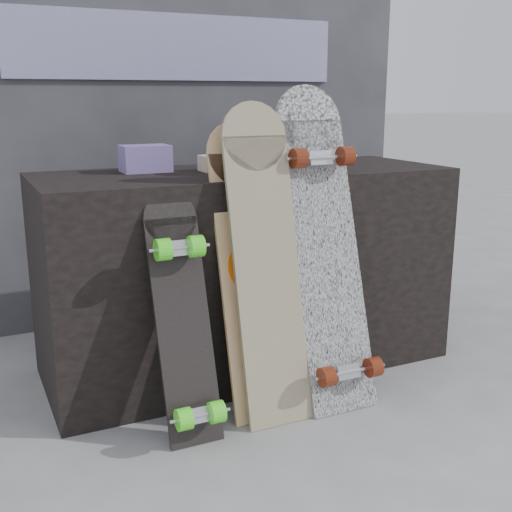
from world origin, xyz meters
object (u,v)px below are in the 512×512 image
longboard_geisha (250,262)px  longboard_celtic (265,254)px  vendor_table (247,270)px  skateboard_dark (184,316)px  longboard_cascadia (325,241)px

longboard_geisha → longboard_celtic: 0.07m
vendor_table → longboard_celtic: size_ratio=1.50×
longboard_celtic → skateboard_dark: size_ratio=1.36×
longboard_celtic → longboard_cascadia: bearing=5.0°
longboard_geisha → longboard_celtic: size_ratio=0.94×
longboard_geisha → vendor_table: bearing=67.3°
longboard_geisha → skateboard_dark: 0.31m
longboard_geisha → skateboard_dark: bearing=-162.9°
vendor_table → longboard_geisha: size_ratio=1.59×
vendor_table → skateboard_dark: size_ratio=2.03×
longboard_celtic → skateboard_dark: (-0.30, -0.03, -0.17)m
vendor_table → longboard_cascadia: (0.14, -0.37, 0.18)m
vendor_table → longboard_geisha: (-0.14, -0.34, 0.13)m
longboard_cascadia → skateboard_dark: 0.58m
skateboard_dark → longboard_celtic: bearing=5.5°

